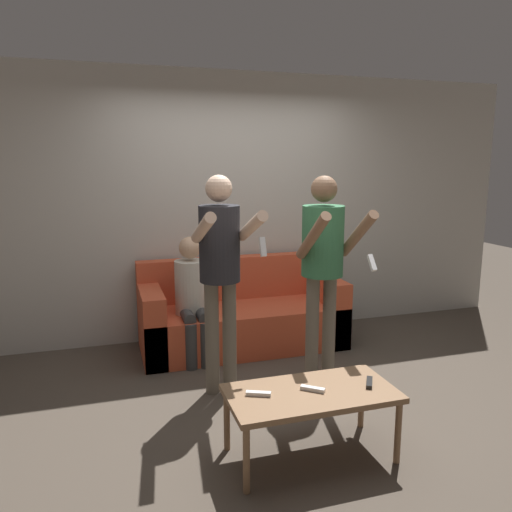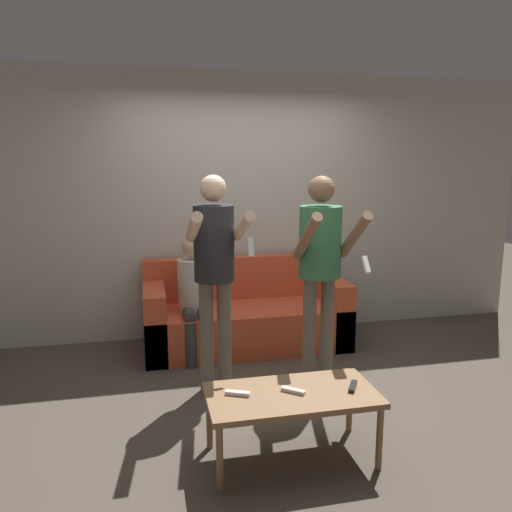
% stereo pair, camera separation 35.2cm
% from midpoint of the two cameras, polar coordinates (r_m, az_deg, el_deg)
% --- Properties ---
extents(ground_plane, '(14.00, 14.00, 0.00)m').
position_cam_midpoint_polar(ground_plane, '(4.10, 4.96, -15.54)').
color(ground_plane, '#4C4238').
extents(wall_back, '(6.40, 0.06, 2.70)m').
position_cam_midpoint_polar(wall_back, '(5.20, 0.04, 5.66)').
color(wall_back, '#B7B2A8').
rests_on(wall_back, ground_plane).
extents(couch, '(1.97, 0.81, 0.85)m').
position_cam_midpoint_polar(couch, '(4.99, 0.81, -7.00)').
color(couch, '#C64C2D').
rests_on(couch, ground_plane).
extents(person_standing_left, '(0.43, 0.71, 1.72)m').
position_cam_midpoint_polar(person_standing_left, '(3.80, -2.12, -0.46)').
color(person_standing_left, '#6B6051').
rests_on(person_standing_left, ground_plane).
extents(person_standing_right, '(0.46, 0.68, 1.70)m').
position_cam_midpoint_polar(person_standing_right, '(4.04, 9.88, 0.04)').
color(person_standing_right, '#6B6051').
rests_on(person_standing_right, ground_plane).
extents(person_seated, '(0.30, 0.52, 1.14)m').
position_cam_midpoint_polar(person_seated, '(4.64, -4.90, -4.17)').
color(person_seated, '#383838').
rests_on(person_seated, ground_plane).
extents(coffee_table, '(1.04, 0.53, 0.44)m').
position_cam_midpoint_polar(coffee_table, '(3.17, 7.42, -15.97)').
color(coffee_table, '#846042').
rests_on(coffee_table, ground_plane).
extents(remote_near, '(0.11, 0.15, 0.02)m').
position_cam_midpoint_polar(remote_near, '(3.26, 14.17, -14.30)').
color(remote_near, black).
rests_on(remote_near, coffee_table).
extents(remote_mid, '(0.14, 0.12, 0.02)m').
position_cam_midpoint_polar(remote_mid, '(3.14, 7.61, -15.07)').
color(remote_mid, white).
rests_on(remote_mid, coffee_table).
extents(remote_far, '(0.15, 0.09, 0.02)m').
position_cam_midpoint_polar(remote_far, '(3.09, 1.27, -15.48)').
color(remote_far, white).
rests_on(remote_far, coffee_table).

